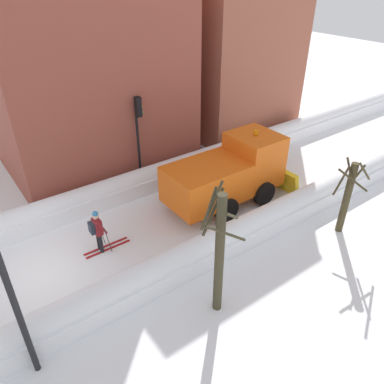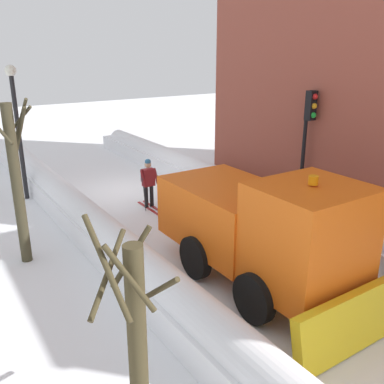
% 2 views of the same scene
% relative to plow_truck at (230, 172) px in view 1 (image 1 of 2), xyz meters
% --- Properties ---
extents(ground_plane, '(80.00, 80.00, 0.00)m').
position_rel_plow_truck_xyz_m(ground_plane, '(-0.28, 1.66, -1.48)').
color(ground_plane, white).
extents(snowbank_left, '(1.10, 36.00, 1.14)m').
position_rel_plow_truck_xyz_m(snowbank_left, '(-3.11, 1.66, -0.96)').
color(snowbank_left, white).
rests_on(snowbank_left, ground).
extents(snowbank_right, '(1.10, 36.00, 1.14)m').
position_rel_plow_truck_xyz_m(snowbank_right, '(2.55, 1.66, -0.96)').
color(snowbank_right, white).
rests_on(snowbank_right, ground).
extents(building_brick_mid, '(8.55, 6.86, 9.63)m').
position_rel_plow_truck_xyz_m(building_brick_mid, '(-8.27, 6.07, 3.34)').
color(building_brick_mid, '#9E5642').
rests_on(building_brick_mid, ground).
extents(plow_truck, '(3.20, 5.98, 3.12)m').
position_rel_plow_truck_xyz_m(plow_truck, '(0.00, 0.00, 0.00)').
color(plow_truck, orange).
rests_on(plow_truck, ground).
extents(skier, '(0.62, 1.80, 1.81)m').
position_rel_plow_truck_xyz_m(skier, '(-0.22, -6.22, -0.48)').
color(skier, black).
rests_on(skier, ground).
extents(traffic_light_pole, '(0.28, 0.42, 4.28)m').
position_rel_plow_truck_xyz_m(traffic_light_pole, '(-3.86, -2.29, 1.53)').
color(traffic_light_pole, black).
rests_on(traffic_light_pole, ground).
extents(street_lamp, '(0.40, 0.40, 4.96)m').
position_rel_plow_truck_xyz_m(street_lamp, '(3.28, -9.66, 1.69)').
color(street_lamp, black).
rests_on(street_lamp, ground).
extents(bare_tree_near, '(1.15, 1.28, 4.38)m').
position_rel_plow_truck_xyz_m(bare_tree_near, '(4.49, -4.40, 0.82)').
color(bare_tree_near, '#3C3725').
rests_on(bare_tree_near, ground).
extents(bare_tree_mid, '(1.18, 1.38, 3.44)m').
position_rel_plow_truck_xyz_m(bare_tree_mid, '(4.35, 2.18, 0.22)').
color(bare_tree_mid, '#423922').
rests_on(bare_tree_mid, ground).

